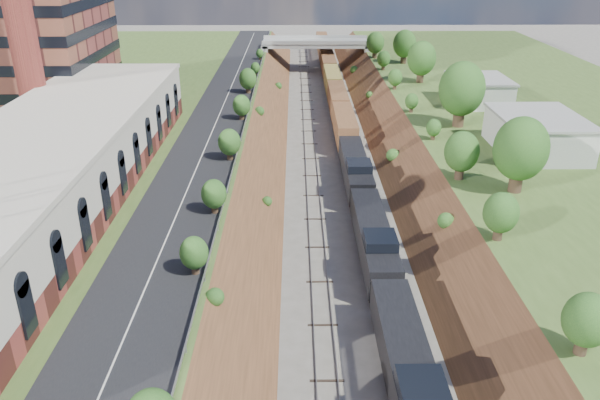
{
  "coord_description": "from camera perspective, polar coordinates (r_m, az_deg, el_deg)",
  "views": [
    {
      "loc": [
        -4.73,
        -13.08,
        27.94
      ],
      "look_at": [
        -4.32,
        35.82,
        6.0
      ],
      "focal_mm": 35.0,
      "sensor_mm": 36.0,
      "label": 1
    }
  ],
  "objects": [
    {
      "name": "guardrail",
      "position": [
        76.54,
        -5.5,
        7.04
      ],
      "size": [
        0.1,
        171.0,
        0.7
      ],
      "color": "#99999E",
      "rests_on": "platform_left"
    },
    {
      "name": "freight_train",
      "position": [
        101.41,
        3.73,
        9.58
      ],
      "size": [
        2.86,
        146.19,
        4.55
      ],
      "color": "black",
      "rests_on": "ground"
    },
    {
      "name": "tree_right_large",
      "position": [
        60.29,
        20.74,
        4.63
      ],
      "size": [
        5.25,
        5.25,
        7.61
      ],
      "color": "#473323",
      "rests_on": "platform_right"
    },
    {
      "name": "platform_left",
      "position": [
        82.39,
        -20.59,
        4.6
      ],
      "size": [
        44.0,
        180.0,
        5.0
      ],
      "primitive_type": "cube",
      "color": "#425B25",
      "rests_on": "ground"
    },
    {
      "name": "commercial_building",
      "position": [
        59.4,
        -23.55,
        2.99
      ],
      "size": [
        14.3,
        62.3,
        7.0
      ],
      "color": "brown",
      "rests_on": "platform_left"
    },
    {
      "name": "white_building_near",
      "position": [
        73.97,
        22.1,
        5.92
      ],
      "size": [
        9.0,
        12.0,
        4.0
      ],
      "primitive_type": "cube",
      "color": "silver",
      "rests_on": "platform_right"
    },
    {
      "name": "rail_left_track",
      "position": [
        78.24,
        1.11,
        3.3
      ],
      "size": [
        1.58,
        180.0,
        0.18
      ],
      "primitive_type": "cube",
      "color": "gray",
      "rests_on": "ground"
    },
    {
      "name": "white_building_far",
      "position": [
        93.81,
        16.99,
        10.1
      ],
      "size": [
        8.0,
        10.0,
        3.6
      ],
      "primitive_type": "cube",
      "color": "silver",
      "rests_on": "platform_right"
    },
    {
      "name": "tree_left_crest",
      "position": [
        39.77,
        -10.76,
        -8.03
      ],
      "size": [
        2.45,
        2.45,
        3.55
      ],
      "color": "#473323",
      "rests_on": "platform_left"
    },
    {
      "name": "platform_right",
      "position": [
        86.09,
        25.62,
        4.55
      ],
      "size": [
        44.0,
        180.0,
        5.0
      ],
      "primitive_type": "cube",
      "color": "#425B25",
      "rests_on": "ground"
    },
    {
      "name": "embankment_left",
      "position": [
        78.49,
        -5.04,
        3.21
      ],
      "size": [
        10.0,
        180.0,
        10.0
      ],
      "primitive_type": "cube",
      "rotation": [
        0.0,
        0.79,
        0.0
      ],
      "color": "brown",
      "rests_on": "ground"
    },
    {
      "name": "embankment_right",
      "position": [
        79.81,
        10.93,
        3.21
      ],
      "size": [
        10.0,
        180.0,
        10.0
      ],
      "primitive_type": "cube",
      "rotation": [
        0.0,
        0.79,
        0.0
      ],
      "color": "brown",
      "rests_on": "ground"
    },
    {
      "name": "road",
      "position": [
        77.34,
        -8.53,
        6.68
      ],
      "size": [
        8.0,
        180.0,
        0.1
      ],
      "primitive_type": "cube",
      "color": "black",
      "rests_on": "platform_left"
    },
    {
      "name": "rail_right_track",
      "position": [
        78.55,
        4.91,
        3.3
      ],
      "size": [
        1.58,
        180.0,
        0.18
      ],
      "primitive_type": "cube",
      "color": "gray",
      "rests_on": "ground"
    },
    {
      "name": "overpass",
      "position": [
        137.11,
        1.55,
        14.49
      ],
      "size": [
        24.5,
        8.3,
        7.4
      ],
      "color": "gray",
      "rests_on": "ground"
    }
  ]
}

